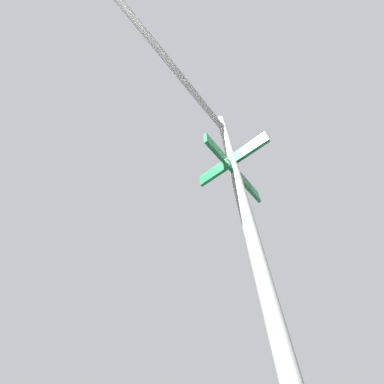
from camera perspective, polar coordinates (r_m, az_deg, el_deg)
The scene contains 1 object.
traffic_signal_near at distance 2.26m, azimuth -12.80°, elevation 28.97°, with size 1.82×3.59×5.54m.
Camera 1 is at (-7.10, -5.22, 1.75)m, focal length 20.74 mm.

